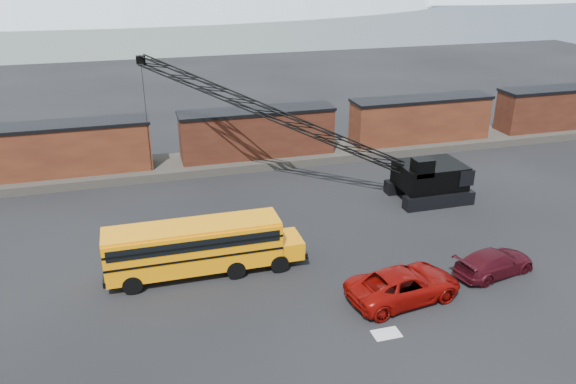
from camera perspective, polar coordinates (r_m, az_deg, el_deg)
The scene contains 11 objects.
ground at distance 31.88m, azimuth 6.05°, elevation -10.09°, with size 160.00×160.00×0.00m, color black.
gravel_berm at distance 50.70m, azimuth -3.09°, elevation 3.44°, with size 120.00×5.00×0.70m, color #4A433D.
boxcar_west_near at distance 49.15m, azimuth -21.68°, elevation 4.13°, with size 13.70×3.10×4.17m.
boxcar_mid at distance 49.94m, azimuth -3.14°, elevation 6.04°, with size 13.70×3.10×4.17m.
boxcar_east_near at distance 55.53m, azimuth 13.29°, elevation 7.22°, with size 13.70×3.10×4.17m.
boxcar_east_far at distance 64.70m, azimuth 25.95°, elevation 7.73°, with size 13.70×3.10×4.17m.
snow_patch at distance 29.08m, azimuth 9.96°, elevation -13.99°, with size 1.40×0.90×0.02m, color silver.
school_bus at distance 32.95m, azimuth -8.95°, elevation -5.44°, with size 11.65×2.65×3.19m.
red_pickup at distance 31.34m, azimuth 11.70°, elevation -9.19°, with size 2.95×6.39×1.78m, color #870A06.
maroon_suv at distance 35.15m, azimuth 20.23°, elevation -6.71°, with size 2.10×5.16×1.50m, color #3F0B13.
crawler_crane at distance 42.93m, azimuth -1.39°, elevation 7.85°, with size 23.40×12.58×10.35m.
Camera 1 is at (-10.45, -24.59, 17.38)m, focal length 35.00 mm.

